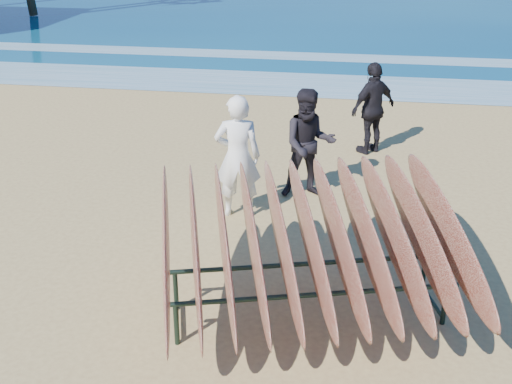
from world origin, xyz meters
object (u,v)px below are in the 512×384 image
(surfboard_rack, at_px, (310,240))
(person_dark_b, at_px, (373,108))
(person_white, at_px, (238,157))
(person_dark_a, at_px, (309,144))

(surfboard_rack, bearing_deg, person_dark_b, 66.53)
(person_white, bearing_deg, surfboard_rack, 107.81)
(person_dark_a, bearing_deg, person_dark_b, 52.54)
(person_white, relative_size, person_dark_b, 1.08)
(surfboard_rack, xyz_separation_m, person_dark_b, (0.70, 5.59, -0.12))
(surfboard_rack, relative_size, person_dark_b, 2.24)
(surfboard_rack, relative_size, person_dark_a, 2.19)
(person_white, distance_m, person_dark_a, 1.31)
(person_dark_a, bearing_deg, person_white, -151.32)
(person_white, xyz_separation_m, person_dark_b, (1.98, 3.08, -0.07))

